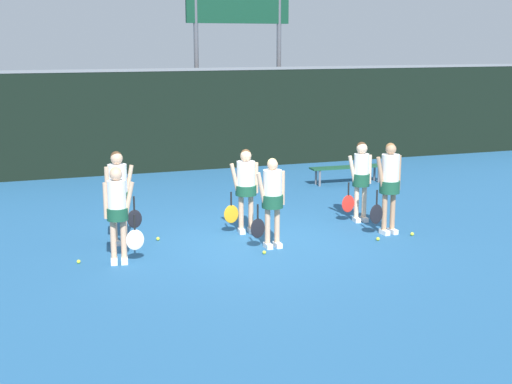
{
  "coord_description": "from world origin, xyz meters",
  "views": [
    {
      "loc": [
        -4.4,
        -12.28,
        3.71
      ],
      "look_at": [
        0.01,
        0.02,
        0.92
      ],
      "focal_mm": 50.0,
      "sensor_mm": 36.0,
      "label": 1
    }
  ],
  "objects_px": {
    "player_1": "(272,196)",
    "player_3": "(118,189)",
    "tennis_ball_0": "(79,262)",
    "tennis_ball_3": "(264,252)",
    "player_2": "(389,180)",
    "player_4": "(246,183)",
    "tennis_ball_4": "(378,239)",
    "scoreboard": "(238,17)",
    "tennis_ball_1": "(115,231)",
    "player_0": "(118,207)",
    "player_5": "(361,175)",
    "bench_courtside": "(348,168)",
    "tennis_ball_2": "(412,234)",
    "tennis_ball_5": "(158,239)"
  },
  "relations": [
    {
      "from": "player_2",
      "to": "tennis_ball_3",
      "type": "distance_m",
      "value": 2.98
    },
    {
      "from": "tennis_ball_0",
      "to": "tennis_ball_3",
      "type": "xyz_separation_m",
      "value": [
        3.16,
        -0.56,
        0.0
      ]
    },
    {
      "from": "player_4",
      "to": "tennis_ball_4",
      "type": "xyz_separation_m",
      "value": [
        2.17,
        -1.4,
        -0.95
      ]
    },
    {
      "from": "player_1",
      "to": "tennis_ball_3",
      "type": "xyz_separation_m",
      "value": [
        -0.28,
        -0.35,
        -0.94
      ]
    },
    {
      "from": "player_1",
      "to": "player_3",
      "type": "relative_size",
      "value": 0.95
    },
    {
      "from": "player_2",
      "to": "player_4",
      "type": "xyz_separation_m",
      "value": [
        -2.59,
        1.01,
        -0.08
      ]
    },
    {
      "from": "scoreboard",
      "to": "player_1",
      "type": "height_order",
      "value": "scoreboard"
    },
    {
      "from": "scoreboard",
      "to": "player_4",
      "type": "relative_size",
      "value": 3.44
    },
    {
      "from": "bench_courtside",
      "to": "player_0",
      "type": "distance_m",
      "value": 8.38
    },
    {
      "from": "tennis_ball_0",
      "to": "bench_courtside",
      "type": "bearing_deg",
      "value": 32.11
    },
    {
      "from": "player_2",
      "to": "tennis_ball_2",
      "type": "bearing_deg",
      "value": -43.08
    },
    {
      "from": "player_1",
      "to": "tennis_ball_2",
      "type": "distance_m",
      "value": 3.0
    },
    {
      "from": "bench_courtside",
      "to": "tennis_ball_4",
      "type": "height_order",
      "value": "bench_courtside"
    },
    {
      "from": "player_1",
      "to": "tennis_ball_1",
      "type": "distance_m",
      "value": 3.34
    },
    {
      "from": "scoreboard",
      "to": "tennis_ball_4",
      "type": "bearing_deg",
      "value": -91.97
    },
    {
      "from": "bench_courtside",
      "to": "tennis_ball_5",
      "type": "xyz_separation_m",
      "value": [
        -5.89,
        -3.73,
        -0.37
      ]
    },
    {
      "from": "tennis_ball_4",
      "to": "tennis_ball_3",
      "type": "bearing_deg",
      "value": -177.9
    },
    {
      "from": "tennis_ball_5",
      "to": "player_2",
      "type": "bearing_deg",
      "value": -13.4
    },
    {
      "from": "scoreboard",
      "to": "player_0",
      "type": "bearing_deg",
      "value": -119.63
    },
    {
      "from": "player_0",
      "to": "tennis_ball_4",
      "type": "bearing_deg",
      "value": 5.69
    },
    {
      "from": "tennis_ball_0",
      "to": "tennis_ball_1",
      "type": "distance_m",
      "value": 1.96
    },
    {
      "from": "bench_courtside",
      "to": "tennis_ball_3",
      "type": "bearing_deg",
      "value": -127.28
    },
    {
      "from": "player_3",
      "to": "tennis_ball_0",
      "type": "distance_m",
      "value": 1.64
    },
    {
      "from": "scoreboard",
      "to": "tennis_ball_3",
      "type": "xyz_separation_m",
      "value": [
        -2.65,
        -9.39,
        -4.36
      ]
    },
    {
      "from": "tennis_ball_0",
      "to": "tennis_ball_3",
      "type": "bearing_deg",
      "value": -10.0
    },
    {
      "from": "tennis_ball_3",
      "to": "player_4",
      "type": "bearing_deg",
      "value": 83.8
    },
    {
      "from": "player_0",
      "to": "tennis_ball_1",
      "type": "distance_m",
      "value": 2.18
    },
    {
      "from": "player_1",
      "to": "player_5",
      "type": "xyz_separation_m",
      "value": [
        2.41,
        1.17,
        0.02
      ]
    },
    {
      "from": "bench_courtside",
      "to": "player_4",
      "type": "xyz_separation_m",
      "value": [
        -4.14,
        -3.75,
        0.59
      ]
    },
    {
      "from": "player_0",
      "to": "tennis_ball_1",
      "type": "height_order",
      "value": "player_0"
    },
    {
      "from": "player_3",
      "to": "tennis_ball_3",
      "type": "relative_size",
      "value": 26.9
    },
    {
      "from": "player_4",
      "to": "tennis_ball_1",
      "type": "bearing_deg",
      "value": 167.63
    },
    {
      "from": "tennis_ball_2",
      "to": "player_3",
      "type": "bearing_deg",
      "value": 165.93
    },
    {
      "from": "player_2",
      "to": "tennis_ball_4",
      "type": "relative_size",
      "value": 26.47
    },
    {
      "from": "tennis_ball_2",
      "to": "tennis_ball_0",
      "type": "bearing_deg",
      "value": 176.43
    },
    {
      "from": "scoreboard",
      "to": "tennis_ball_2",
      "type": "xyz_separation_m",
      "value": [
        0.47,
        -9.22,
        -4.36
      ]
    },
    {
      "from": "player_3",
      "to": "tennis_ball_0",
      "type": "bearing_deg",
      "value": -142.29
    },
    {
      "from": "player_5",
      "to": "tennis_ball_1",
      "type": "distance_m",
      "value": 5.11
    },
    {
      "from": "player_2",
      "to": "tennis_ball_1",
      "type": "height_order",
      "value": "player_2"
    },
    {
      "from": "player_0",
      "to": "tennis_ball_5",
      "type": "bearing_deg",
      "value": 60.78
    },
    {
      "from": "player_4",
      "to": "tennis_ball_0",
      "type": "distance_m",
      "value": 3.57
    },
    {
      "from": "tennis_ball_4",
      "to": "player_0",
      "type": "bearing_deg",
      "value": 176.83
    },
    {
      "from": "player_3",
      "to": "tennis_ball_3",
      "type": "xyz_separation_m",
      "value": [
        2.29,
        -1.52,
        -1.01
      ]
    },
    {
      "from": "player_0",
      "to": "player_1",
      "type": "xyz_separation_m",
      "value": [
        2.77,
        0.0,
        -0.0
      ]
    },
    {
      "from": "tennis_ball_3",
      "to": "player_5",
      "type": "bearing_deg",
      "value": 29.5
    },
    {
      "from": "player_5",
      "to": "tennis_ball_0",
      "type": "relative_size",
      "value": 25.9
    },
    {
      "from": "scoreboard",
      "to": "player_2",
      "type": "height_order",
      "value": "scoreboard"
    },
    {
      "from": "player_0",
      "to": "player_4",
      "type": "bearing_deg",
      "value": 31.91
    },
    {
      "from": "player_0",
      "to": "tennis_ball_1",
      "type": "relative_size",
      "value": 24.0
    },
    {
      "from": "player_1",
      "to": "tennis_ball_1",
      "type": "height_order",
      "value": "player_1"
    }
  ]
}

